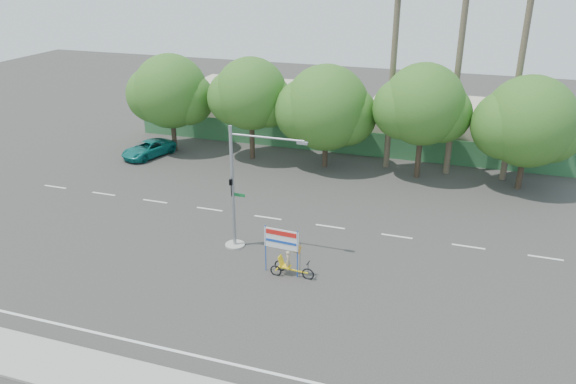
% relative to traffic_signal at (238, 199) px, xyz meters
% --- Properties ---
extents(ground, '(120.00, 120.00, 0.00)m').
position_rel_traffic_signal_xyz_m(ground, '(2.20, -3.98, -2.92)').
color(ground, '#33302D').
rests_on(ground, ground).
extents(fence, '(38.00, 0.08, 2.00)m').
position_rel_traffic_signal_xyz_m(fence, '(2.20, 17.52, -1.92)').
color(fence, '#336B3D').
rests_on(fence, ground).
extents(building_left, '(12.00, 8.00, 4.00)m').
position_rel_traffic_signal_xyz_m(building_left, '(-7.80, 22.02, -0.92)').
color(building_left, beige).
rests_on(building_left, ground).
extents(building_right, '(14.00, 8.00, 3.60)m').
position_rel_traffic_signal_xyz_m(building_right, '(10.20, 22.02, -1.12)').
color(building_right, beige).
rests_on(building_right, ground).
extents(tree_far_left, '(7.14, 6.00, 7.96)m').
position_rel_traffic_signal_xyz_m(tree_far_left, '(-11.85, 14.02, 1.84)').
color(tree_far_left, '#473828').
rests_on(tree_far_left, ground).
extents(tree_left, '(6.66, 5.60, 8.07)m').
position_rel_traffic_signal_xyz_m(tree_left, '(-4.85, 14.02, 2.14)').
color(tree_left, '#473828').
rests_on(tree_left, ground).
extents(tree_center, '(7.62, 6.40, 7.85)m').
position_rel_traffic_signal_xyz_m(tree_center, '(1.14, 14.02, 1.55)').
color(tree_center, '#473828').
rests_on(tree_center, ground).
extents(tree_right, '(6.90, 5.80, 8.36)m').
position_rel_traffic_signal_xyz_m(tree_right, '(8.15, 14.02, 2.32)').
color(tree_right, '#473828').
rests_on(tree_right, ground).
extents(tree_far_right, '(7.38, 6.20, 7.94)m').
position_rel_traffic_signal_xyz_m(tree_far_right, '(15.15, 14.02, 1.73)').
color(tree_far_right, '#473828').
rests_on(tree_far_right, ground).
extents(palm_tall, '(3.73, 3.79, 17.45)m').
position_rel_traffic_signal_xyz_m(palm_tall, '(10.20, 15.52, 7.55)').
color(palm_tall, '#70604C').
rests_on(palm_tall, ground).
extents(palm_mid, '(3.73, 3.79, 15.45)m').
position_rel_traffic_signal_xyz_m(palm_mid, '(14.20, 15.52, 6.48)').
color(palm_mid, '#70604C').
rests_on(palm_mid, ground).
extents(palm_short, '(3.73, 3.79, 14.45)m').
position_rel_traffic_signal_xyz_m(palm_short, '(5.70, 15.52, 5.94)').
color(palm_short, '#70604C').
rests_on(palm_short, ground).
extents(traffic_signal, '(4.72, 1.10, 7.00)m').
position_rel_traffic_signal_xyz_m(traffic_signal, '(0.00, 0.00, 0.00)').
color(traffic_signal, gray).
rests_on(traffic_signal, ground).
extents(trike_billboard, '(2.69, 0.65, 2.65)m').
position_rel_traffic_signal_xyz_m(trike_billboard, '(3.41, -2.02, -1.85)').
color(trike_billboard, black).
rests_on(trike_billboard, ground).
extents(pickup_truck, '(3.43, 5.02, 1.28)m').
position_rel_traffic_signal_xyz_m(pickup_truck, '(-12.97, 11.82, -2.28)').
color(pickup_truck, '#0F6E69').
rests_on(pickup_truck, ground).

